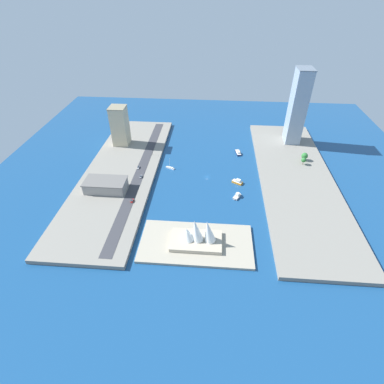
{
  "coord_description": "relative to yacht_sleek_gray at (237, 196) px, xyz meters",
  "views": [
    {
      "loc": [
        -4.64,
        246.58,
        164.11
      ],
      "look_at": [
        12.42,
        33.37,
        5.03
      ],
      "focal_mm": 27.8,
      "sensor_mm": 36.0,
      "label": 1
    }
  ],
  "objects": [
    {
      "name": "water_taxi_orange",
      "position": [
        -1.27,
        -22.92,
        0.16
      ],
      "size": [
        11.49,
        9.14,
        4.21
      ],
      "color": "orange",
      "rests_on": "ground_plane"
    },
    {
      "name": "van_white",
      "position": [
        98.3,
        -36.29,
        3.09
      ],
      "size": [
        2.14,
        4.86,
        1.5
      ],
      "color": "black",
      "rests_on": "road_strip"
    },
    {
      "name": "patrol_launch_navy",
      "position": [
        -4.58,
        -81.21,
        -0.15
      ],
      "size": [
        6.62,
        14.48,
        3.56
      ],
      "color": "#1E284C",
      "rests_on": "ground_plane"
    },
    {
      "name": "tower_tall_glass",
      "position": [
        -66.95,
        -110.71,
        43.09
      ],
      "size": [
        16.92,
        22.79,
        81.7
      ],
      "color": "#8C9EB2",
      "rests_on": "quay_west"
    },
    {
      "name": "park_tree_cluster",
      "position": [
        -71.64,
        -63.09,
        7.46
      ],
      "size": [
        8.65,
        14.5,
        8.56
      ],
      "color": "brown",
      "rests_on": "quay_west"
    },
    {
      "name": "sailboat_small_white",
      "position": [
        66.96,
        -43.96,
        -0.5
      ],
      "size": [
        10.16,
        6.13,
        11.85
      ],
      "color": "white",
      "rests_on": "ground_plane"
    },
    {
      "name": "carpark_squat_concrete",
      "position": [
        119.09,
        2.39,
        7.21
      ],
      "size": [
        37.41,
        20.69,
        9.96
      ],
      "color": "gray",
      "rests_on": "quay_east"
    },
    {
      "name": "opera_landmark",
      "position": [
        31.83,
        60.18,
        7.69
      ],
      "size": [
        37.91,
        22.65,
        22.26
      ],
      "color": "#BCAD93",
      "rests_on": "peninsula_point"
    },
    {
      "name": "quay_east",
      "position": [
        114.84,
        -31.49,
        0.41
      ],
      "size": [
        70.0,
        240.0,
        3.59
      ],
      "primitive_type": "cube",
      "color": "gray",
      "rests_on": "ground_plane"
    },
    {
      "name": "yacht_sleek_gray",
      "position": [
        0.0,
        0.0,
        0.0
      ],
      "size": [
        8.42,
        10.86,
        4.16
      ],
      "color": "#999EA3",
      "rests_on": "ground_plane"
    },
    {
      "name": "ground_plane",
      "position": [
        28.2,
        -31.49,
        -1.39
      ],
      "size": [
        440.0,
        440.0,
        0.0
      ],
      "primitive_type": "plane",
      "color": "navy"
    },
    {
      "name": "sedan_silver",
      "position": [
        92.1,
        -19.98,
        3.12
      ],
      "size": [
        2.05,
        4.89,
        1.58
      ],
      "color": "black",
      "rests_on": "road_strip"
    },
    {
      "name": "quay_west",
      "position": [
        -58.44,
        -31.49,
        0.41
      ],
      "size": [
        70.0,
        240.0,
        3.59
      ],
      "primitive_type": "cube",
      "color": "gray",
      "rests_on": "ground_plane"
    },
    {
      "name": "traffic_light_waterfront",
      "position": [
        88.83,
        -64.16,
        6.54
      ],
      "size": [
        0.36,
        0.36,
        6.5
      ],
      "color": "black",
      "rests_on": "quay_east"
    },
    {
      "name": "pickup_red",
      "position": [
        91.38,
        18.0,
        3.11
      ],
      "size": [
        2.19,
        4.99,
        1.53
      ],
      "color": "black",
      "rests_on": "road_strip"
    },
    {
      "name": "road_strip",
      "position": [
        94.91,
        -31.49,
        2.28
      ],
      "size": [
        9.69,
        228.0,
        0.15
      ],
      "primitive_type": "cube",
      "color": "#38383D",
      "rests_on": "quay_east"
    },
    {
      "name": "peninsula_point",
      "position": [
        32.87,
        60.18,
        -0.39
      ],
      "size": [
        83.64,
        43.36,
        2.0
      ],
      "primitive_type": "cube",
      "color": "#A89E89",
      "rests_on": "ground_plane"
    },
    {
      "name": "office_block_beige",
      "position": [
        128.78,
        -88.01,
        24.09
      ],
      "size": [
        17.68,
        18.24,
        43.71
      ],
      "color": "#C6B793",
      "rests_on": "quay_east"
    }
  ]
}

